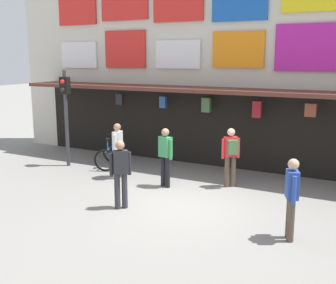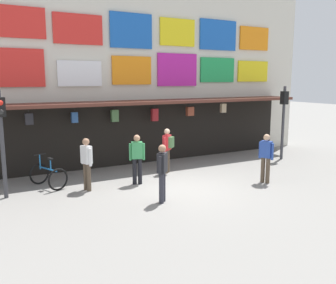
% 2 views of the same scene
% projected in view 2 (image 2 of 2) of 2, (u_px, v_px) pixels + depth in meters
% --- Properties ---
extents(ground_plane, '(80.00, 80.00, 0.00)m').
position_uv_depth(ground_plane, '(182.00, 188.00, 11.86)').
color(ground_plane, gray).
extents(shopfront, '(18.00, 2.60, 8.00)m').
position_uv_depth(shopfront, '(126.00, 68.00, 15.14)').
color(shopfront, beige).
rests_on(shopfront, ground).
extents(traffic_light_near, '(0.32, 0.35, 3.20)m').
position_uv_depth(traffic_light_near, '(1.00, 127.00, 10.53)').
color(traffic_light_near, '#38383D').
rests_on(traffic_light_near, ground).
extents(traffic_light_far, '(0.29, 0.33, 3.20)m').
position_uv_depth(traffic_light_far, '(284.00, 111.00, 15.88)').
color(traffic_light_far, '#38383D').
rests_on(traffic_light_far, ground).
extents(bicycle_parked, '(1.09, 1.34, 1.05)m').
position_uv_depth(bicycle_parked, '(48.00, 175.00, 11.90)').
color(bicycle_parked, black).
rests_on(bicycle_parked, ground).
extents(pedestrian_in_purple, '(0.51, 0.33, 1.68)m').
position_uv_depth(pedestrian_in_purple, '(137.00, 157.00, 12.17)').
color(pedestrian_in_purple, black).
rests_on(pedestrian_in_purple, ground).
extents(pedestrian_in_white, '(0.34, 0.50, 1.68)m').
position_uv_depth(pedestrian_in_white, '(266.00, 156.00, 12.33)').
color(pedestrian_in_white, brown).
rests_on(pedestrian_in_white, ground).
extents(pedestrian_in_green, '(0.48, 0.47, 1.68)m').
position_uv_depth(pedestrian_in_green, '(168.00, 147.00, 13.67)').
color(pedestrian_in_green, brown).
rests_on(pedestrian_in_green, ground).
extents(pedestrian_in_blue, '(0.41, 0.41, 1.68)m').
position_uv_depth(pedestrian_in_blue, '(162.00, 170.00, 10.35)').
color(pedestrian_in_blue, '#2D2D38').
rests_on(pedestrian_in_blue, ground).
extents(pedestrian_in_yellow, '(0.31, 0.51, 1.68)m').
position_uv_depth(pedestrian_in_yellow, '(87.00, 161.00, 11.46)').
color(pedestrian_in_yellow, brown).
rests_on(pedestrian_in_yellow, ground).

